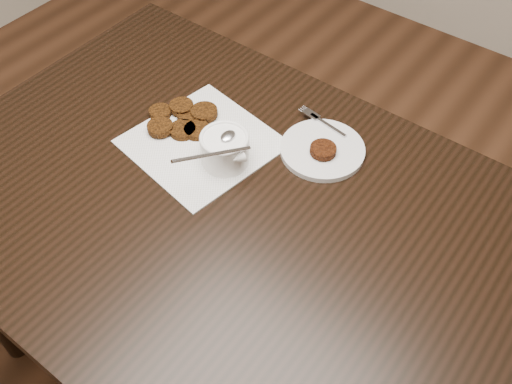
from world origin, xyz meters
TOP-DOWN VIEW (x-y plane):
  - floor at (0.00, 0.00)m, footprint 4.00×4.00m
  - table at (0.07, 0.05)m, footprint 1.37×0.88m
  - napkin at (-0.14, 0.15)m, footprint 0.32×0.32m
  - sauce_ramekin at (-0.06, 0.14)m, footprint 0.14×0.14m
  - patty_cluster at (-0.21, 0.18)m, footprint 0.24×0.24m
  - plate_with_patty at (0.09, 0.29)m, footprint 0.21×0.21m

SIDE VIEW (x-z plane):
  - floor at x=0.00m, z-range 0.00..0.00m
  - table at x=0.07m, z-range 0.00..0.75m
  - napkin at x=-0.14m, z-range 0.75..0.75m
  - plate_with_patty at x=0.09m, z-range 0.75..0.78m
  - patty_cluster at x=-0.21m, z-range 0.75..0.77m
  - sauce_ramekin at x=-0.06m, z-range 0.75..0.89m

